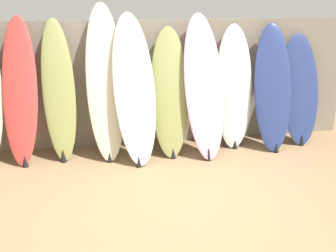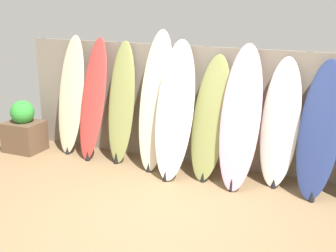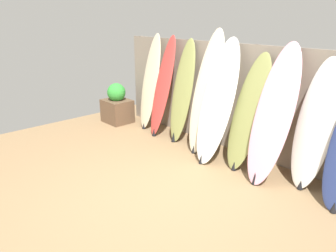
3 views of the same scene
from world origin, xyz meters
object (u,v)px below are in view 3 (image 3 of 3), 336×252
at_px(surfboard_olive_5, 248,113).
at_px(surfboard_pink_6, 274,115).
at_px(surfboard_white_4, 218,101).
at_px(surfboard_cream_3, 206,92).
at_px(surfboard_white_7, 315,126).
at_px(surfboard_cream_0, 150,83).
at_px(surfboard_red_1, 163,87).
at_px(surfboard_olive_2, 182,92).
at_px(planter_box, 117,106).

height_order(surfboard_olive_5, surfboard_pink_6, surfboard_pink_6).
bearing_deg(surfboard_white_4, surfboard_cream_3, 158.31).
height_order(surfboard_pink_6, surfboard_white_7, surfboard_pink_6).
distance_m(surfboard_cream_0, surfboard_red_1, 0.48).
bearing_deg(surfboard_cream_0, surfboard_pink_6, -4.10).
height_order(surfboard_cream_3, surfboard_white_4, surfboard_cream_3).
relative_size(surfboard_olive_2, surfboard_white_7, 1.06).
relative_size(surfboard_red_1, surfboard_white_7, 1.08).
xyz_separation_m(surfboard_pink_6, planter_box, (-3.61, -0.12, -0.57)).
xyz_separation_m(surfboard_olive_2, surfboard_white_4, (0.98, -0.20, 0.04)).
bearing_deg(surfboard_olive_5, surfboard_red_1, 179.02).
relative_size(surfboard_olive_2, surfboard_olive_5, 1.07).
bearing_deg(surfboard_cream_3, surfboard_white_7, 2.46).
distance_m(surfboard_cream_3, surfboard_olive_5, 0.87).
distance_m(surfboard_red_1, surfboard_white_4, 1.46).
distance_m(surfboard_olive_5, planter_box, 3.20).
distance_m(surfboard_cream_0, surfboard_cream_3, 1.56).
distance_m(surfboard_olive_2, surfboard_white_7, 2.42).
xyz_separation_m(surfboard_red_1, surfboard_white_4, (1.45, -0.15, 0.02)).
xyz_separation_m(surfboard_cream_0, surfboard_olive_5, (2.41, -0.11, -0.08)).
xyz_separation_m(surfboard_white_4, surfboard_olive_5, (0.49, 0.12, -0.10)).
xyz_separation_m(surfboard_cream_3, surfboard_white_7, (1.81, 0.08, -0.15)).
bearing_deg(surfboard_white_4, surfboard_pink_6, 1.67).
distance_m(surfboard_white_7, planter_box, 4.15).
bearing_deg(surfboard_olive_2, surfboard_pink_6, -5.26).
bearing_deg(surfboard_red_1, surfboard_white_4, -6.01).
bearing_deg(surfboard_cream_3, surfboard_olive_5, -1.78).
xyz_separation_m(surfboard_cream_3, surfboard_olive_5, (0.86, -0.03, -0.15)).
relative_size(surfboard_pink_6, planter_box, 2.23).
bearing_deg(surfboard_cream_0, surfboard_red_1, -9.71).
bearing_deg(surfboard_olive_2, surfboard_white_7, 0.46).
distance_m(surfboard_olive_2, planter_box, 1.80).
bearing_deg(surfboard_cream_0, planter_box, -156.82).
bearing_deg(surfboard_pink_6, surfboard_cream_3, 174.84).
xyz_separation_m(surfboard_cream_3, planter_box, (-2.30, -0.23, -0.64)).
bearing_deg(surfboard_white_4, surfboard_olive_5, 13.69).
distance_m(surfboard_cream_3, surfboard_pink_6, 1.32).
distance_m(surfboard_cream_0, surfboard_olive_2, 0.95).
bearing_deg(surfboard_white_7, surfboard_olive_2, -179.54).
relative_size(surfboard_cream_0, surfboard_white_4, 0.99).
bearing_deg(surfboard_white_4, surfboard_white_7, 8.84).
xyz_separation_m(surfboard_cream_3, surfboard_white_4, (0.37, -0.15, -0.05)).
bearing_deg(planter_box, surfboard_olive_2, 9.80).
bearing_deg(planter_box, surfboard_cream_3, 5.81).
height_order(surfboard_red_1, surfboard_white_4, surfboard_white_4).
relative_size(surfboard_red_1, surfboard_white_4, 0.98).
height_order(surfboard_red_1, surfboard_white_7, surfboard_red_1).
xyz_separation_m(surfboard_olive_5, surfboard_white_7, (0.95, 0.10, 0.01)).
height_order(surfboard_cream_0, surfboard_cream_3, surfboard_cream_3).
relative_size(surfboard_cream_0, surfboard_cream_3, 0.93).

